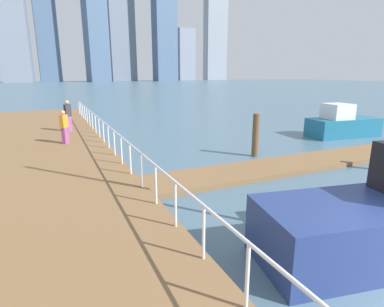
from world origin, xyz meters
name	(u,v)px	position (x,y,z in m)	size (l,w,h in m)	color
ground_plane	(134,126)	(0.00, 20.00, 0.00)	(300.00, 300.00, 0.00)	slate
floating_dock	(304,163)	(4.03, 7.38, 0.09)	(15.05, 2.00, 0.18)	olive
boardwalk_railing	(117,139)	(-3.15, 10.07, 1.22)	(0.06, 31.57, 1.08)	white
dock_piling_3	(256,135)	(2.96, 9.38, 0.99)	(0.31, 0.31, 1.97)	brown
moored_boat_3	(342,125)	(10.55, 11.06, 0.72)	(4.49, 2.21, 1.99)	#1E6B8C
pedestrian_0	(64,127)	(-4.89, 14.01, 1.23)	(0.40, 0.42, 1.61)	#994C8C
pedestrian_2	(68,115)	(-4.50, 17.46, 1.36)	(0.42, 0.38, 1.82)	#994C8C
skyline_tower_2	(45,17)	(-3.02, 167.53, 29.23)	(9.52, 9.43, 58.45)	slate
skyline_tower_5	(164,23)	(50.43, 152.08, 27.78)	(10.70, 8.12, 55.55)	slate
skyline_tower_6	(185,55)	(68.94, 169.61, 14.22)	(10.11, 7.59, 28.44)	gray
skyline_tower_7	(215,36)	(89.22, 170.30, 25.53)	(12.81, 6.89, 51.05)	#8C939E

